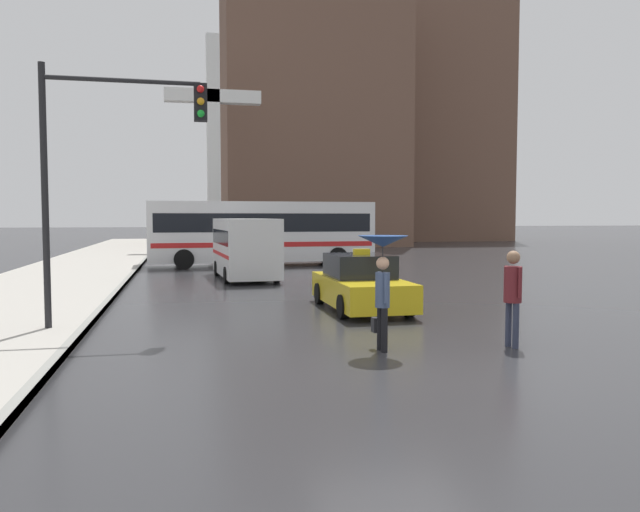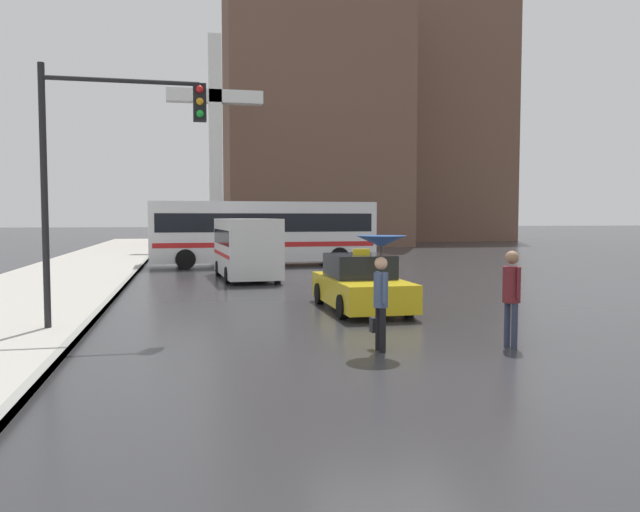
% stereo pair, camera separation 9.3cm
% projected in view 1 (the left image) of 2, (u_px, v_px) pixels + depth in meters
% --- Properties ---
extents(ground_plane, '(300.00, 300.00, 0.00)m').
position_uv_depth(ground_plane, '(392.00, 367.00, 10.32)').
color(ground_plane, '#2D2D30').
extents(taxi, '(1.91, 4.33, 1.64)m').
position_uv_depth(taxi, '(361.00, 285.00, 16.75)').
color(taxi, gold).
rests_on(taxi, ground_plane).
extents(ambulance_van, '(2.31, 5.62, 2.42)m').
position_uv_depth(ambulance_van, '(245.00, 245.00, 25.08)').
color(ambulance_van, silver).
rests_on(ambulance_van, ground_plane).
extents(city_bus, '(11.39, 3.01, 3.25)m').
position_uv_depth(city_bus, '(262.00, 230.00, 31.71)').
color(city_bus, silver).
rests_on(city_bus, ground_plane).
extents(pedestrian_with_umbrella, '(0.93, 0.93, 2.15)m').
position_uv_depth(pedestrian_with_umbrella, '(383.00, 261.00, 11.48)').
color(pedestrian_with_umbrella, black).
rests_on(pedestrian_with_umbrella, ground_plane).
extents(pedestrian_man, '(0.38, 0.49, 1.85)m').
position_uv_depth(pedestrian_man, '(513.00, 289.00, 11.85)').
color(pedestrian_man, '#2D3347').
rests_on(pedestrian_man, ground_plane).
extents(traffic_light, '(3.42, 0.38, 5.67)m').
position_uv_depth(traffic_light, '(111.00, 149.00, 13.19)').
color(traffic_light, black).
rests_on(traffic_light, ground_plane).
extents(building_tower_near, '(15.29, 8.94, 23.30)m').
position_uv_depth(building_tower_near, '(313.00, 111.00, 53.77)').
color(building_tower_near, brown).
rests_on(building_tower_near, ground_plane).
extents(building_tower_far, '(15.32, 12.40, 27.24)m').
position_uv_depth(building_tower_far, '(425.00, 115.00, 68.18)').
color(building_tower_far, brown).
rests_on(building_tower_far, ground_plane).
extents(monument_cross, '(6.67, 0.90, 15.16)m').
position_uv_depth(monument_cross, '(213.00, 130.00, 43.71)').
color(monument_cross, white).
rests_on(monument_cross, ground_plane).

